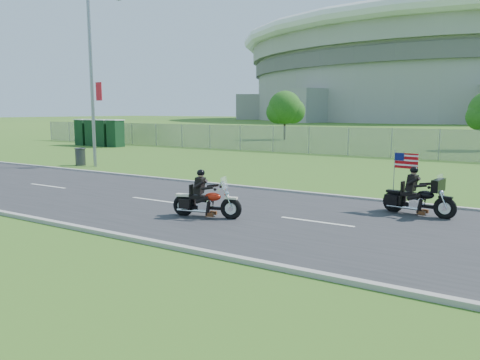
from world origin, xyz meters
The scene contains 15 objects.
ground centered at (0.00, 0.00, 0.00)m, with size 420.00×420.00×0.00m, color #2C591C.
road centered at (0.00, 0.00, 0.02)m, with size 120.00×8.00×0.04m, color #28282B.
curb_north centered at (0.00, 4.05, 0.05)m, with size 120.00×0.18×0.12m, color #9E9B93.
curb_south centered at (0.00, -4.05, 0.05)m, with size 120.00×0.18×0.12m, color #9E9B93.
fence centered at (-5.00, 20.00, 1.00)m, with size 60.00×0.03×2.00m, color gray.
stadium centered at (-20.00, 170.00, 15.58)m, with size 140.40×140.40×29.20m.
streetlight centered at (-11.98, 6.22, 5.64)m, with size 0.90×2.46×10.00m.
porta_toilet_a centered at (-22.00, 17.00, 1.15)m, with size 1.10×1.10×2.30m, color black.
porta_toilet_b centered at (-23.40, 17.00, 1.15)m, with size 1.10×1.10×2.30m, color black.
porta_toilet_c centered at (-24.80, 17.00, 1.15)m, with size 1.10×1.10×2.30m, color black.
porta_toilet_d centered at (-26.20, 17.00, 1.15)m, with size 1.10×1.10×2.30m, color black.
tree_fence_mid centered at (-13.95, 34.04, 3.30)m, with size 3.96×3.69×5.30m.
motorcycle_lead centered at (0.97, -1.15, 0.47)m, with size 2.13×0.89×1.46m.
motorcycle_follow centered at (6.23, 2.47, 0.51)m, with size 2.21×0.82×1.85m.
trash_can centered at (-13.16, 5.93, 0.49)m, with size 0.57×0.57×0.98m, color #36363B.
Camera 1 is at (8.97, -12.08, 3.15)m, focal length 35.00 mm.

